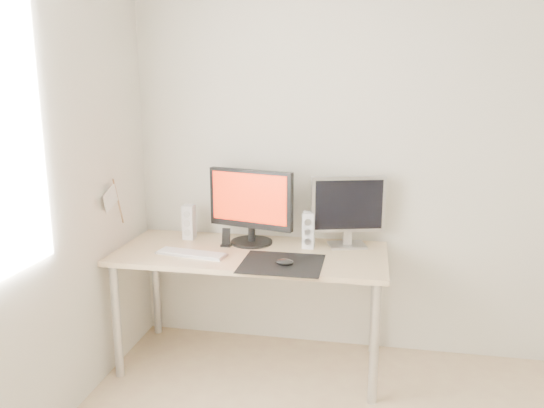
{
  "coord_description": "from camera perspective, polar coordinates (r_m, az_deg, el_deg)",
  "views": [
    {
      "loc": [
        -0.24,
        -1.56,
        1.7
      ],
      "look_at": [
        -0.81,
        1.44,
        1.01
      ],
      "focal_mm": 35.0,
      "sensor_mm": 36.0,
      "label": 1
    }
  ],
  "objects": [
    {
      "name": "pennant",
      "position": [
        3.22,
        -16.72,
        0.53
      ],
      "size": [
        0.01,
        0.23,
        0.29
      ],
      "color": "#A57F54",
      "rests_on": "wall_left"
    },
    {
      "name": "speaker_left",
      "position": [
        3.43,
        -8.91,
        -1.93
      ],
      "size": [
        0.07,
        0.09,
        0.22
      ],
      "color": "white",
      "rests_on": "desk"
    },
    {
      "name": "wall_back",
      "position": [
        3.35,
        14.88,
        4.58
      ],
      "size": [
        3.5,
        0.0,
        3.5
      ],
      "primitive_type": "plane",
      "rotation": [
        1.57,
        0.0,
        0.0
      ],
      "color": "white",
      "rests_on": "ground"
    },
    {
      "name": "mousepad",
      "position": [
        2.95,
        1.06,
        -6.43
      ],
      "size": [
        0.45,
        0.4,
        0.0
      ],
      "primitive_type": "cube",
      "color": "black",
      "rests_on": "desk"
    },
    {
      "name": "phone_dock",
      "position": [
        3.26,
        -4.95,
        -3.96
      ],
      "size": [
        0.06,
        0.05,
        0.11
      ],
      "color": "black",
      "rests_on": "desk"
    },
    {
      "name": "main_monitor",
      "position": [
        3.25,
        -2.3,
        0.01
      ],
      "size": [
        0.54,
        0.32,
        0.47
      ],
      "color": "black",
      "rests_on": "desk"
    },
    {
      "name": "speaker_right",
      "position": [
        3.21,
        3.96,
        -2.82
      ],
      "size": [
        0.07,
        0.09,
        0.22
      ],
      "color": "white",
      "rests_on": "desk"
    },
    {
      "name": "mouse",
      "position": [
        2.91,
        1.36,
        -6.28
      ],
      "size": [
        0.1,
        0.06,
        0.04
      ],
      "primitive_type": "ellipsoid",
      "color": "black",
      "rests_on": "mousepad"
    },
    {
      "name": "second_monitor",
      "position": [
        3.23,
        8.19,
        -0.44
      ],
      "size": [
        0.44,
        0.21,
        0.43
      ],
      "color": "#BDBEC0",
      "rests_on": "desk"
    },
    {
      "name": "keyboard",
      "position": [
        3.13,
        -8.67,
        -5.28
      ],
      "size": [
        0.43,
        0.18,
        0.02
      ],
      "color": "#BBBBBE",
      "rests_on": "desk"
    },
    {
      "name": "desk",
      "position": [
        3.19,
        -2.29,
        -6.44
      ],
      "size": [
        1.6,
        0.7,
        0.73
      ],
      "color": "#D1B587",
      "rests_on": "ground"
    }
  ]
}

